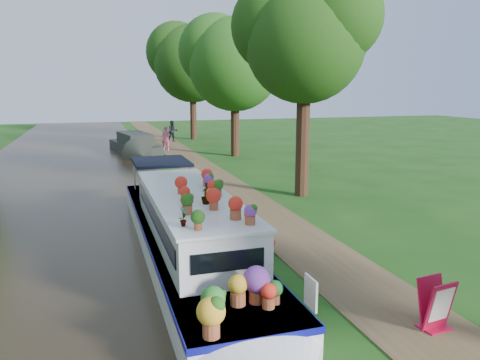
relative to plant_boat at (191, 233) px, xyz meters
name	(u,v)px	position (x,y,z in m)	size (l,w,h in m)	color
ground	(236,222)	(2.25, 3.40, -0.85)	(100.00, 100.00, 0.00)	#164110
canal_water	(47,238)	(-3.75, 3.40, -0.84)	(10.00, 100.00, 0.02)	black
towpath	(269,219)	(3.45, 3.40, -0.84)	(2.20, 100.00, 0.03)	brown
plant_boat	(191,233)	(0.00, 0.00, 0.00)	(2.29, 13.52, 2.26)	white
tree_near_overhang	(304,34)	(6.04, 6.47, 5.75)	(5.52, 5.28, 8.99)	black
tree_near_mid	(234,57)	(6.73, 18.48, 5.58)	(6.90, 6.60, 9.40)	black
tree_near_far	(192,57)	(6.23, 29.49, 6.20)	(7.59, 7.26, 10.30)	black
second_boat	(135,145)	(0.50, 21.63, -0.28)	(3.22, 7.60, 1.41)	black
sandwich_board	(436,307)	(3.71, -4.61, -0.38)	(0.63, 0.56, 0.97)	#BC0D33
pedestrian_pink	(166,138)	(2.75, 22.35, 0.05)	(0.64, 0.42, 1.75)	#F2637B
pedestrian_dark	(173,131)	(4.15, 27.88, 0.05)	(0.85, 0.66, 1.75)	black
verge_plant	(198,196)	(1.65, 6.75, -0.67)	(0.34, 0.29, 0.37)	#2A651E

